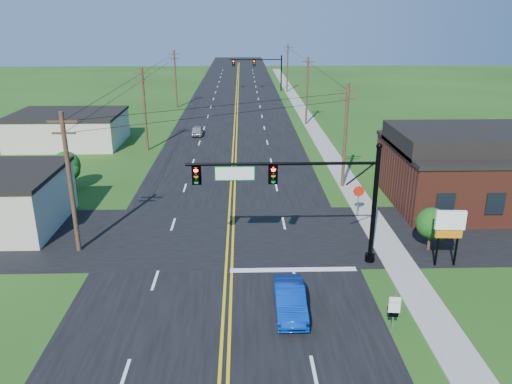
{
  "coord_description": "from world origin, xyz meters",
  "views": [
    {
      "loc": [
        1.04,
        -19.19,
        14.36
      ],
      "look_at": [
        1.87,
        10.0,
        3.89
      ],
      "focal_mm": 35.0,
      "sensor_mm": 36.0,
      "label": 1
    }
  ],
  "objects_px": {
    "route_sign": "(394,309)",
    "stop_sign": "(358,194)",
    "signal_mast_far": "(259,67)",
    "blue_car": "(290,300)",
    "signal_mast_main": "(299,189)"
  },
  "relations": [
    {
      "from": "signal_mast_main",
      "to": "route_sign",
      "type": "bearing_deg",
      "value": -62.34
    },
    {
      "from": "signal_mast_main",
      "to": "route_sign",
      "type": "xyz_separation_m",
      "value": [
        3.77,
        -7.19,
        -3.46
      ]
    },
    {
      "from": "signal_mast_far",
      "to": "stop_sign",
      "type": "distance_m",
      "value": 64.97
    },
    {
      "from": "route_sign",
      "to": "stop_sign",
      "type": "relative_size",
      "value": 0.93
    },
    {
      "from": "route_sign",
      "to": "signal_mast_main",
      "type": "bearing_deg",
      "value": 123.64
    },
    {
      "from": "route_sign",
      "to": "stop_sign",
      "type": "bearing_deg",
      "value": 89.98
    },
    {
      "from": "blue_car",
      "to": "stop_sign",
      "type": "bearing_deg",
      "value": 63.61
    },
    {
      "from": "blue_car",
      "to": "route_sign",
      "type": "relative_size",
      "value": 1.94
    },
    {
      "from": "route_sign",
      "to": "stop_sign",
      "type": "distance_m",
      "value": 14.58
    },
    {
      "from": "stop_sign",
      "to": "blue_car",
      "type": "bearing_deg",
      "value": -115.85
    },
    {
      "from": "signal_mast_main",
      "to": "route_sign",
      "type": "height_order",
      "value": "signal_mast_main"
    },
    {
      "from": "signal_mast_far",
      "to": "blue_car",
      "type": "xyz_separation_m",
      "value": [
        -1.07,
        -77.4,
        -3.83
      ]
    },
    {
      "from": "signal_mast_far",
      "to": "blue_car",
      "type": "distance_m",
      "value": 77.5
    },
    {
      "from": "signal_mast_main",
      "to": "stop_sign",
      "type": "distance_m",
      "value": 9.51
    },
    {
      "from": "signal_mast_far",
      "to": "stop_sign",
      "type": "relative_size",
      "value": 4.58
    }
  ]
}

